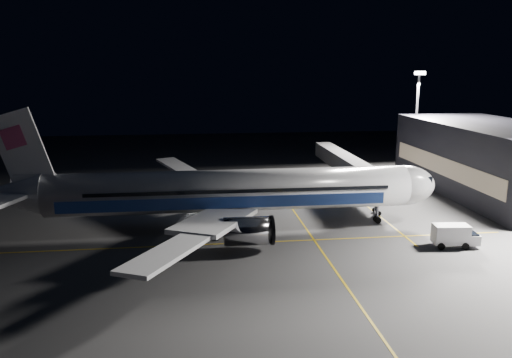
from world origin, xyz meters
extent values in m
plane|color=#4C4C4F|center=(0.00, 0.00, 0.00)|extent=(200.00, 200.00, 0.00)
cube|color=gold|center=(10.00, 0.00, 0.01)|extent=(0.25, 80.00, 0.01)
cube|color=gold|center=(0.00, -6.00, 0.01)|extent=(70.00, 0.25, 0.01)
cube|color=gold|center=(22.00, 10.00, 0.01)|extent=(0.25, 40.00, 0.01)
cylinder|color=silver|center=(0.00, 0.00, 5.30)|extent=(48.00, 5.60, 5.60)
ellipsoid|color=silver|center=(24.00, 0.00, 5.30)|extent=(8.96, 5.60, 5.60)
cube|color=black|center=(26.30, 0.00, 6.30)|extent=(2.20, 3.40, 0.90)
cone|color=silver|center=(-28.50, 0.00, 5.60)|extent=(9.00, 5.49, 5.49)
cube|color=#203E94|center=(-1.00, 2.78, 4.40)|extent=(42.24, 0.25, 1.50)
cube|color=#203E94|center=(-1.00, -2.78, 4.40)|extent=(42.24, 0.25, 1.50)
cube|color=silver|center=(-2.50, 8.00, 3.70)|extent=(11.36, 15.23, 1.53)
cube|color=silver|center=(-2.50, -8.00, 3.70)|extent=(11.36, 15.23, 1.53)
cube|color=silver|center=(-7.50, 20.50, 4.57)|extent=(8.57, 13.22, 1.31)
cube|color=silver|center=(-7.50, -20.50, 4.57)|extent=(8.57, 13.22, 1.31)
cube|color=silver|center=(-28.00, 5.20, 5.90)|extent=(6.20, 9.67, 0.45)
cube|color=white|center=(-26.20, 0.00, 11.50)|extent=(7.53, 0.40, 10.28)
cube|color=#CA447B|center=(-27.00, 0.00, 12.90)|extent=(3.22, 0.55, 3.22)
cylinder|color=#B7B7BF|center=(1.20, 9.00, 2.55)|extent=(5.60, 3.40, 3.40)
cylinder|color=#B7B7BF|center=(1.20, -9.00, 2.55)|extent=(5.60, 3.40, 3.40)
cylinder|color=#9999A0|center=(20.50, 0.00, 1.25)|extent=(0.26, 0.26, 2.50)
cylinder|color=black|center=(20.50, 0.00, 0.45)|extent=(0.90, 0.70, 0.90)
cylinder|color=#9999A0|center=(-3.00, 4.30, 1.25)|extent=(0.26, 0.26, 2.50)
cylinder|color=#9999A0|center=(-3.00, -4.30, 1.25)|extent=(0.26, 0.26, 2.50)
cylinder|color=black|center=(-3.00, 4.30, 0.55)|extent=(1.10, 1.60, 1.10)
cylinder|color=black|center=(-3.00, -4.30, 0.55)|extent=(1.10, 1.60, 1.10)
cube|color=black|center=(46.00, 14.00, 6.00)|extent=(18.00, 40.00, 12.00)
cube|color=brown|center=(36.95, 14.00, 5.00)|extent=(0.15, 36.00, 3.00)
cube|color=#B2B2B7|center=(22.00, 20.05, 4.60)|extent=(3.00, 33.90, 2.80)
cube|color=#B2B2B7|center=(22.00, 4.20, 4.60)|extent=(3.60, 3.20, 3.40)
cylinder|color=#9999A0|center=(22.00, 4.20, 1.55)|extent=(0.70, 0.70, 3.10)
cylinder|color=black|center=(22.00, 3.30, 0.35)|extent=(0.70, 0.30, 0.70)
cylinder|color=black|center=(22.00, 5.10, 0.35)|extent=(0.70, 0.30, 0.70)
cylinder|color=#59595E|center=(40.00, 32.00, 10.00)|extent=(0.44, 0.44, 20.00)
cube|color=#59595E|center=(40.00, 32.00, 20.30)|extent=(2.40, 0.50, 0.80)
cube|color=white|center=(40.00, 31.65, 20.30)|extent=(2.20, 0.15, 0.60)
cube|color=white|center=(25.89, -10.35, 1.62)|extent=(4.39, 2.54, 2.30)
cube|color=white|center=(28.39, -10.63, 0.99)|extent=(1.88, 2.16, 1.26)
cube|color=black|center=(28.39, -10.63, 1.52)|extent=(1.45, 1.91, 0.52)
cylinder|color=black|center=(27.47, -9.42, 0.42)|extent=(0.86, 0.35, 0.84)
cylinder|color=black|center=(27.22, -11.60, 0.42)|extent=(0.86, 0.35, 0.84)
cylinder|color=black|center=(24.56, -9.10, 0.42)|extent=(0.86, 0.35, 0.84)
cylinder|color=black|center=(24.31, -11.28, 0.42)|extent=(0.86, 0.35, 0.84)
cube|color=black|center=(-5.14, 12.16, 0.75)|extent=(2.59, 1.83, 1.10)
cube|color=black|center=(-5.14, 12.16, 1.45)|extent=(1.13, 1.13, 0.60)
sphere|color=#FFF2CC|center=(-5.53, 11.32, 0.75)|extent=(0.26, 0.26, 0.26)
sphere|color=#FFF2CC|center=(-4.53, 11.46, 0.75)|extent=(0.26, 0.26, 0.26)
cylinder|color=black|center=(-4.37, 13.13, 0.30)|extent=(0.63, 0.30, 0.60)
cylinder|color=black|center=(-4.13, 11.44, 0.30)|extent=(0.63, 0.30, 0.60)
cylinder|color=black|center=(-6.15, 12.88, 0.30)|extent=(0.63, 0.30, 0.60)
cylinder|color=black|center=(-5.92, 11.19, 0.30)|extent=(0.63, 0.30, 0.60)
cone|color=#FE630A|center=(0.16, 9.37, 0.32)|extent=(0.43, 0.43, 0.65)
cone|color=#FE630A|center=(-3.67, 8.23, 0.30)|extent=(0.39, 0.39, 0.59)
cone|color=#FE630A|center=(-2.76, 7.29, 0.30)|extent=(0.40, 0.40, 0.59)
camera|label=1|loc=(-4.59, -64.62, 21.37)|focal=35.00mm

